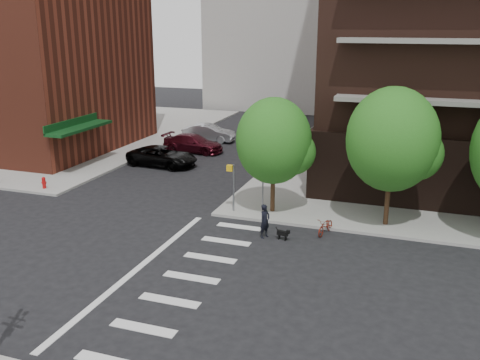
# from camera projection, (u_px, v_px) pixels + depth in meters

# --- Properties ---
(ground) EXTENTS (120.00, 120.00, 0.00)m
(ground) POSITION_uv_depth(u_px,v_px,m) (127.00, 267.00, 22.80)
(ground) COLOR black
(ground) RESTS_ON ground
(sidewalk_nw) EXTENTS (31.00, 33.00, 0.15)m
(sidewalk_nw) POSITION_uv_depth(u_px,v_px,m) (32.00, 129.00, 51.81)
(sidewalk_nw) COLOR gray
(sidewalk_nw) RESTS_ON ground
(crosswalk) EXTENTS (3.85, 13.00, 0.01)m
(crosswalk) POSITION_uv_depth(u_px,v_px,m) (174.00, 275.00, 22.10)
(crosswalk) COLOR silver
(crosswalk) RESTS_ON ground
(tree_a) EXTENTS (4.00, 4.00, 5.90)m
(tree_a) POSITION_uv_depth(u_px,v_px,m) (274.00, 141.00, 28.08)
(tree_a) COLOR #301E11
(tree_a) RESTS_ON sidewalk_ne
(tree_b) EXTENTS (4.50, 4.50, 6.65)m
(tree_b) POSITION_uv_depth(u_px,v_px,m) (392.00, 140.00, 26.04)
(tree_b) COLOR #301E11
(tree_b) RESTS_ON sidewalk_ne
(pedestrian_signal) EXTENTS (2.18, 0.67, 2.60)m
(pedestrian_signal) POSITION_uv_depth(u_px,v_px,m) (240.00, 181.00, 28.71)
(pedestrian_signal) COLOR slate
(pedestrian_signal) RESTS_ON sidewalk_ne
(fire_hydrant) EXTENTS (0.24, 0.24, 0.73)m
(fire_hydrant) POSITION_uv_depth(u_px,v_px,m) (44.00, 182.00, 33.03)
(fire_hydrant) COLOR #A50C0C
(fire_hydrant) RESTS_ON sidewalk_nw
(parked_car_black) EXTENTS (2.83, 5.36, 1.44)m
(parked_car_black) POSITION_uv_depth(u_px,v_px,m) (162.00, 156.00, 38.67)
(parked_car_black) COLOR black
(parked_car_black) RESTS_ON ground
(parked_car_maroon) EXTENTS (2.30, 5.06, 1.44)m
(parked_car_maroon) POSITION_uv_depth(u_px,v_px,m) (193.00, 143.00, 42.85)
(parked_car_maroon) COLOR #480E19
(parked_car_maroon) RESTS_ON ground
(parked_car_silver) EXTENTS (1.91, 4.70, 1.52)m
(parked_car_silver) POSITION_uv_depth(u_px,v_px,m) (209.00, 133.00, 46.71)
(parked_car_silver) COLOR #B1B4B9
(parked_car_silver) RESTS_ON ground
(scooter) EXTENTS (0.90, 1.68, 0.84)m
(scooter) POSITION_uv_depth(u_px,v_px,m) (326.00, 226.00, 26.25)
(scooter) COLOR maroon
(scooter) RESTS_ON ground
(dog_walker) EXTENTS (0.72, 0.61, 1.67)m
(dog_walker) POSITION_uv_depth(u_px,v_px,m) (265.00, 221.00, 25.74)
(dog_walker) COLOR black
(dog_walker) RESTS_ON ground
(dog) EXTENTS (0.66, 0.28, 0.55)m
(dog) POSITION_uv_depth(u_px,v_px,m) (283.00, 233.00, 25.54)
(dog) COLOR black
(dog) RESTS_ON ground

